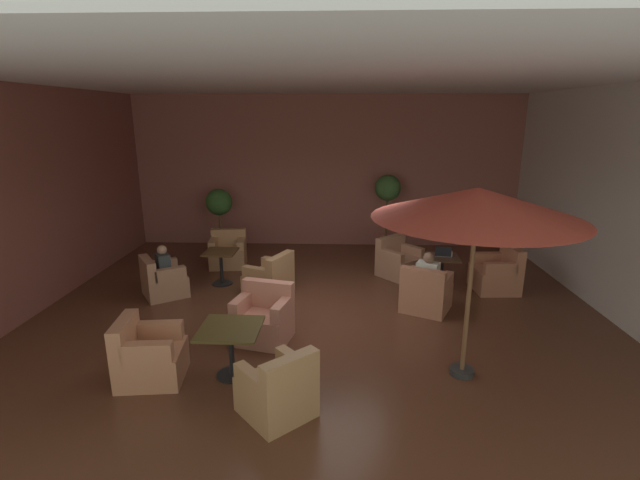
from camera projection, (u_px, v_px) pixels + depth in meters
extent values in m
cube|color=#563120|center=(319.00, 318.00, 7.82)|extent=(9.99, 9.34, 0.02)
cube|color=#9C5B4E|center=(326.00, 172.00, 11.77)|extent=(9.99, 0.08, 3.86)
cube|color=brown|center=(18.00, 204.00, 7.49)|extent=(0.08, 9.34, 3.86)
cube|color=silver|center=(635.00, 209.00, 7.12)|extent=(0.08, 9.34, 3.86)
cube|color=silver|center=(319.00, 78.00, 6.79)|extent=(9.99, 9.34, 0.06)
cylinder|color=black|center=(440.00, 290.00, 9.02)|extent=(0.41, 0.41, 0.02)
cylinder|color=black|center=(441.00, 274.00, 8.94)|extent=(0.07, 0.07, 0.66)
cube|color=#452B1C|center=(443.00, 257.00, 8.85)|extent=(0.65, 0.65, 0.03)
cube|color=tan|center=(400.00, 266.00, 9.76)|extent=(1.08, 1.08, 0.44)
cube|color=tan|center=(390.00, 245.00, 9.87)|extent=(0.69, 0.64, 0.38)
cube|color=tan|center=(412.00, 250.00, 9.84)|extent=(0.49, 0.53, 0.18)
cube|color=tan|center=(392.00, 256.00, 9.45)|extent=(0.49, 0.53, 0.18)
cube|color=#BB7657|center=(426.00, 298.00, 8.07)|extent=(1.02, 1.01, 0.44)
cube|color=#BB7657|center=(423.00, 281.00, 7.72)|extent=(0.76, 0.49, 0.40)
cube|color=#BB7657|center=(411.00, 276.00, 8.16)|extent=(0.39, 0.59, 0.24)
cube|color=#BB7657|center=(446.00, 282.00, 7.88)|extent=(0.39, 0.59, 0.24)
cube|color=#BC7553|center=(494.00, 279.00, 8.99)|extent=(0.83, 0.86, 0.45)
cube|color=#BC7553|center=(512.00, 257.00, 8.87)|extent=(0.22, 0.82, 0.45)
cube|color=#BC7553|center=(501.00, 269.00, 8.58)|extent=(0.62, 0.18, 0.22)
cube|color=#BC7553|center=(487.00, 258.00, 9.22)|extent=(0.62, 0.18, 0.22)
cylinder|color=black|center=(222.00, 283.00, 9.36)|extent=(0.40, 0.40, 0.02)
cylinder|color=black|center=(221.00, 268.00, 9.28)|extent=(0.07, 0.07, 0.66)
cube|color=#4E331A|center=(221.00, 252.00, 9.19)|extent=(0.65, 0.65, 0.03)
cube|color=#AE7B5C|center=(165.00, 285.00, 8.73)|extent=(1.02, 1.03, 0.40)
cube|color=#AE7B5C|center=(148.00, 269.00, 8.48)|extent=(0.55, 0.70, 0.38)
cube|color=#AE7B5C|center=(162.00, 265.00, 8.91)|extent=(0.56, 0.45, 0.22)
cube|color=#AE7B5C|center=(170.00, 274.00, 8.43)|extent=(0.56, 0.45, 0.22)
cube|color=tan|center=(268.00, 283.00, 8.81)|extent=(0.99, 1.02, 0.42)
cube|color=tan|center=(280.00, 265.00, 8.57)|extent=(0.48, 0.78, 0.40)
cube|color=tan|center=(257.00, 273.00, 8.47)|extent=(0.58, 0.38, 0.20)
cube|color=tan|center=(275.00, 263.00, 9.01)|extent=(0.58, 0.38, 0.20)
cube|color=#B07F53|center=(228.00, 257.00, 10.40)|extent=(0.86, 0.79, 0.44)
cube|color=#B07F53|center=(229.00, 237.00, 10.56)|extent=(0.80, 0.24, 0.37)
cube|color=#B07F53|center=(241.00, 244.00, 10.30)|extent=(0.22, 0.56, 0.20)
cube|color=#B07F53|center=(213.00, 244.00, 10.26)|extent=(0.22, 0.56, 0.20)
cylinder|color=black|center=(233.00, 374.00, 6.07)|extent=(0.42, 0.42, 0.02)
cylinder|color=black|center=(232.00, 353.00, 5.99)|extent=(0.07, 0.07, 0.66)
cube|color=#493A1A|center=(230.00, 329.00, 5.89)|extent=(0.80, 0.80, 0.03)
cube|color=#BD7A57|center=(152.00, 364.00, 5.95)|extent=(0.87, 0.82, 0.43)
cube|color=#BD7A57|center=(124.00, 335.00, 5.81)|extent=(0.26, 0.75, 0.42)
cube|color=#BD7A57|center=(159.00, 330.00, 6.14)|extent=(0.64, 0.22, 0.24)
cube|color=#BD7A57|center=(147.00, 352.00, 5.58)|extent=(0.64, 0.22, 0.24)
cube|color=#B18153|center=(276.00, 397.00, 5.25)|extent=(1.02, 1.02, 0.43)
cube|color=#B18153|center=(290.00, 375.00, 4.93)|extent=(0.63, 0.59, 0.41)
cube|color=#B18153|center=(252.00, 380.00, 5.02)|extent=(0.48, 0.52, 0.20)
cube|color=#B18153|center=(294.00, 363.00, 5.38)|extent=(0.48, 0.52, 0.20)
cube|color=tan|center=(263.00, 327.00, 6.97)|extent=(0.96, 0.88, 0.45)
cube|color=tan|center=(269.00, 294.00, 7.11)|extent=(0.83, 0.34, 0.43)
cube|color=tan|center=(281.00, 310.00, 6.76)|extent=(0.28, 0.57, 0.23)
cube|color=tan|center=(241.00, 305.00, 6.93)|extent=(0.28, 0.57, 0.23)
cylinder|color=#2D2D2D|center=(462.00, 371.00, 6.10)|extent=(0.32, 0.32, 0.08)
cylinder|color=brown|center=(470.00, 288.00, 5.78)|extent=(0.06, 0.06, 2.47)
cone|color=#BF4435|center=(477.00, 203.00, 5.49)|extent=(2.56, 2.56, 0.38)
cylinder|color=#AE6549|center=(386.00, 244.00, 11.59)|extent=(0.36, 0.36, 0.38)
cylinder|color=brown|center=(387.00, 218.00, 11.41)|extent=(0.06, 0.06, 0.96)
sphere|color=#3B6532|center=(388.00, 188.00, 11.21)|extent=(0.64, 0.64, 0.64)
cylinder|color=#3C3337|center=(221.00, 245.00, 11.56)|extent=(0.41, 0.41, 0.32)
cylinder|color=brown|center=(220.00, 226.00, 11.43)|extent=(0.06, 0.06, 0.67)
sphere|color=#325E29|center=(219.00, 202.00, 11.26)|extent=(0.65, 0.65, 0.65)
cube|color=#353B3E|center=(163.00, 265.00, 8.62)|extent=(0.36, 0.39, 0.42)
sphere|color=tan|center=(162.00, 250.00, 8.54)|extent=(0.18, 0.18, 0.18)
cube|color=silver|center=(428.00, 274.00, 7.96)|extent=(0.44, 0.38, 0.44)
sphere|color=brown|center=(429.00, 258.00, 7.88)|extent=(0.19, 0.19, 0.19)
cylinder|color=white|center=(450.00, 254.00, 8.82)|extent=(0.08, 0.08, 0.11)
cube|color=#9EA0A5|center=(443.00, 255.00, 8.92)|extent=(0.35, 0.28, 0.01)
cube|color=black|center=(443.00, 252.00, 8.79)|extent=(0.31, 0.07, 0.19)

